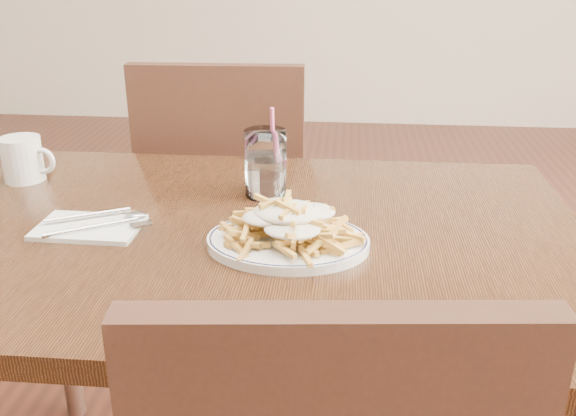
# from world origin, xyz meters

# --- Properties ---
(table) EXTENTS (1.20, 0.80, 0.75)m
(table) POSITION_xyz_m (0.00, 0.00, 0.67)
(table) COLOR black
(table) RESTS_ON ground
(chair_far) EXTENTS (0.45, 0.45, 0.94)m
(chair_far) POSITION_xyz_m (-0.15, 0.62, 0.54)
(chair_far) COLOR black
(chair_far) RESTS_ON ground
(fries_plate) EXTENTS (0.29, 0.25, 0.02)m
(fries_plate) POSITION_xyz_m (0.08, -0.07, 0.76)
(fries_plate) COLOR white
(fries_plate) RESTS_ON table
(loaded_fries) EXTENTS (0.25, 0.22, 0.06)m
(loaded_fries) POSITION_xyz_m (0.08, -0.07, 0.80)
(loaded_fries) COLOR gold
(loaded_fries) RESTS_ON fries_plate
(napkin) EXTENTS (0.18, 0.12, 0.01)m
(napkin) POSITION_xyz_m (-0.27, -0.03, 0.75)
(napkin) COLOR white
(napkin) RESTS_ON table
(cutlery) EXTENTS (0.19, 0.16, 0.01)m
(cutlery) POSITION_xyz_m (-0.27, -0.03, 0.76)
(cutlery) COLOR silver
(cutlery) RESTS_ON napkin
(water_glass) EXTENTS (0.08, 0.08, 0.18)m
(water_glass) POSITION_xyz_m (0.02, 0.16, 0.81)
(water_glass) COLOR white
(water_glass) RESTS_ON table
(coffee_mug) EXTENTS (0.12, 0.08, 0.09)m
(coffee_mug) POSITION_xyz_m (-0.50, 0.20, 0.80)
(coffee_mug) COLOR white
(coffee_mug) RESTS_ON table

